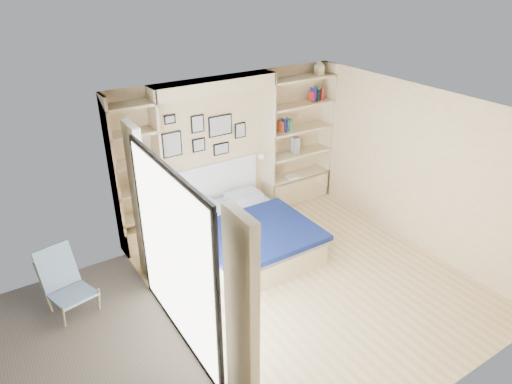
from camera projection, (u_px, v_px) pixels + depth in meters
ground at (309, 280)px, 6.50m from camera, size 4.50×4.50×0.00m
room_shell at (230, 180)px, 6.97m from camera, size 4.50×4.50×4.50m
bed at (245, 234)px, 7.09m from camera, size 1.71×2.13×1.07m
photo_gallery at (204, 135)px, 7.22m from camera, size 1.48×0.02×0.82m
reading_lamps at (220, 166)px, 7.36m from camera, size 1.92×0.12×0.15m
shelf_decor at (292, 114)px, 7.85m from camera, size 3.53×0.23×2.03m
deck_chair at (65, 282)px, 5.84m from camera, size 0.64×0.89×0.82m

